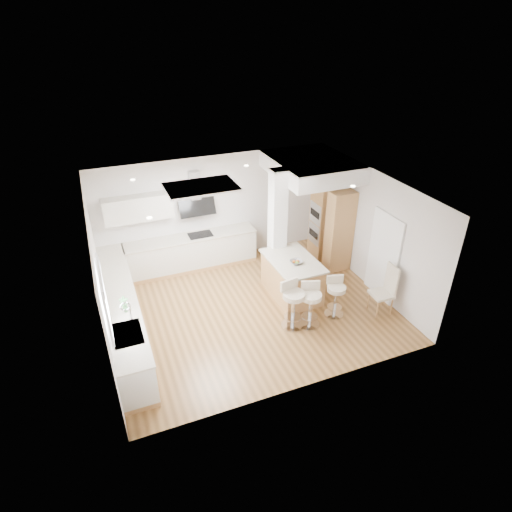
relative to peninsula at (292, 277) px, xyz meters
name	(u,v)px	position (x,y,z in m)	size (l,w,h in m)	color
ground	(251,308)	(-1.09, -0.16, -0.47)	(6.00, 6.00, 0.00)	olive
ceiling	(251,308)	(-1.09, -0.16, -0.47)	(6.00, 5.00, 0.02)	white
wall_back	(215,209)	(-1.09, 2.34, 0.93)	(6.00, 0.04, 2.80)	silver
wall_left	(100,284)	(-4.09, -0.16, 0.93)	(0.04, 5.00, 2.80)	silver
wall_right	(371,230)	(1.91, -0.16, 0.93)	(0.04, 5.00, 2.80)	silver
skylight	(202,187)	(-1.88, 0.44, 2.30)	(4.10, 2.10, 0.06)	white
window_left	(104,296)	(-4.04, -1.06, 1.22)	(0.06, 1.28, 1.07)	white
doorway_right	(383,257)	(1.89, -0.76, 0.53)	(0.05, 1.00, 2.10)	#464037
counter_left	(123,313)	(-3.79, 0.07, -0.01)	(0.63, 4.50, 1.35)	tan
counter_back	(185,245)	(-2.00, 2.06, 0.23)	(3.62, 0.63, 2.50)	tan
pillar	(277,227)	(-0.04, 0.79, 0.93)	(0.35, 0.35, 2.80)	white
soffit	(311,167)	(1.01, 1.24, 2.13)	(1.78, 2.20, 0.40)	white
oven_column	(330,225)	(1.59, 1.07, 0.58)	(0.63, 1.21, 2.10)	tan
peninsula	(292,277)	(0.00, 0.00, 0.00)	(1.05, 1.55, 1.00)	tan
bar_stool_a	(293,302)	(-0.49, -1.04, 0.13)	(0.56, 0.56, 1.06)	silver
bar_stool_b	(311,303)	(-0.14, -1.15, 0.09)	(0.57, 0.57, 1.00)	silver
bar_stool_c	(336,294)	(0.53, -1.04, 0.05)	(0.51, 0.51, 0.93)	silver
dining_chair	(386,288)	(1.61, -1.34, 0.14)	(0.47, 0.47, 1.14)	beige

